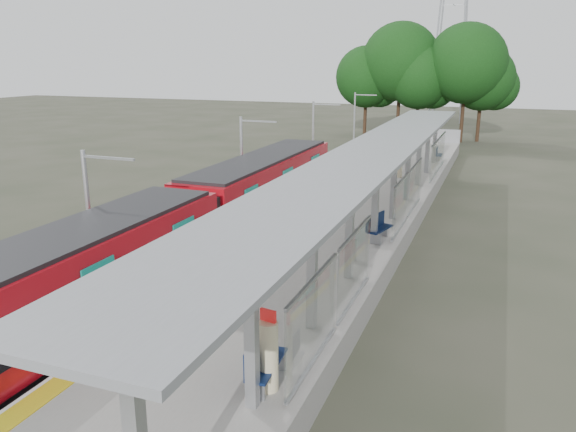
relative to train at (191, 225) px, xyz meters
The scene contains 14 objects.
trackbed 9.64m from the train, 90.01° to the left, with size 3.00×70.00×0.24m, color #59544C.
platform 10.58m from the train, 64.53° to the left, with size 6.00×50.00×1.00m, color gray.
tactile_strip 9.70m from the train, 78.34° to the left, with size 0.60×50.00×0.02m, color yellow.
end_fence 34.69m from the train, 82.55° to the left, with size 6.00×0.10×1.20m, color #9EA0A5.
train is the anchor object (origin of this frame).
canopy 8.58m from the train, 42.70° to the left, with size 3.27×38.00×3.66m.
tree_cluster 43.22m from the train, 85.83° to the left, with size 18.39×8.52×12.15m.
catenary_masts 8.66m from the train, 101.48° to the left, with size 2.08×48.16×5.40m.
bench_near 9.96m from the train, 50.29° to the right, with size 0.61×1.69×1.13m.
bench_mid 7.66m from the train, 31.25° to the left, with size 0.87×1.66×1.09m.
bench_far 25.48m from the train, 74.79° to the left, with size 0.46×1.39×0.94m.
info_pillar_near 10.24m from the train, 50.01° to the right, with size 0.45×0.45×1.98m.
info_pillar_far 17.95m from the train, 73.50° to the left, with size 0.37×0.37×1.62m.
litter_bin 6.28m from the train, 11.31° to the left, with size 0.41×0.41×0.84m, color #9EA0A5.
Camera 1 is at (6.50, -7.67, 8.25)m, focal length 35.00 mm.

